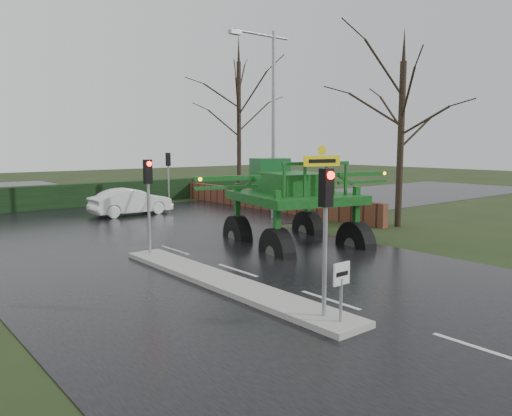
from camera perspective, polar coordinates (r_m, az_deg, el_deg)
ground at (r=13.35m, az=8.43°, el=-10.46°), size 140.00×140.00×0.00m
road_main at (r=21.19m, az=-11.98°, el=-3.89°), size 14.00×80.00×0.02m
road_cross at (r=26.60m, az=-17.91°, el=-1.83°), size 80.00×12.00×0.02m
median_island at (r=14.66m, az=-3.86°, el=-8.43°), size 1.20×10.00×0.16m
hedge_row at (r=34.04m, az=-22.87°, el=1.13°), size 44.00×0.90×1.50m
brick_wall at (r=31.80m, az=-0.06°, el=1.04°), size 0.40×20.00×1.20m
keep_left_sign at (r=11.17m, az=9.72°, el=-8.37°), size 0.50×0.07×1.35m
traffic_signal_near at (r=11.18m, az=7.99°, el=-0.29°), size 0.26×0.33×3.52m
traffic_signal_mid at (r=18.04m, az=-12.21°, el=2.47°), size 0.26×0.33×3.52m
traffic_signal_far at (r=32.73m, az=-10.00°, el=4.60°), size 0.26×0.33×3.52m
street_light_right at (r=27.14m, az=1.52°, el=11.37°), size 3.85×0.30×10.00m
tree_right_near at (r=25.52m, az=16.29°, el=9.56°), size 5.60×5.60×9.64m
tree_right_far at (r=37.17m, az=-1.97°, el=11.04°), size 7.00×7.00×12.05m
crop_sprayer at (r=18.38m, az=2.08°, el=2.03°), size 8.78×6.37×5.01m
white_sedan at (r=29.67m, az=-14.04°, el=-0.79°), size 4.65×1.67×1.53m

